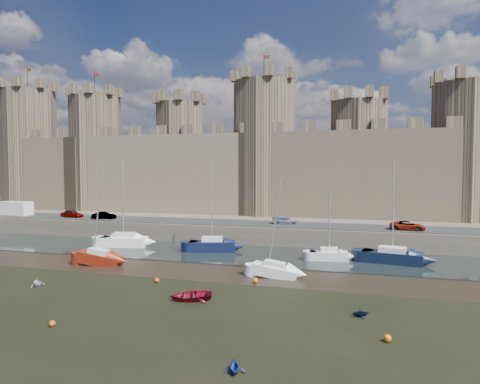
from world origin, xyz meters
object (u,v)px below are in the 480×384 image
Objects in this scene: car_2 at (285,221)px; sailboat_3 at (392,256)px; car_0 at (72,214)px; sailboat_2 at (329,254)px; car_3 at (408,226)px; car_1 at (104,216)px; sailboat_1 at (212,245)px; sailboat_4 at (99,257)px; van at (16,209)px; sailboat_5 at (275,270)px; sailboat_0 at (124,240)px.

sailboat_3 reaches higher than car_2.
sailboat_2 is at bearing -95.13° from car_0.
sailboat_3 reaches higher than car_3.
sailboat_2 is (35.39, -9.40, -2.35)m from car_1.
sailboat_1 is at bearing -99.05° from car_0.
car_2 is at bearing 47.32° from sailboat_4.
sailboat_3 is (21.30, -0.90, -0.03)m from sailboat_1.
van is 0.58× the size of sailboat_5.
van is 0.50× the size of sailboat_4.
car_0 is 17.14m from sailboat_0.
car_3 reaches higher than car_2.
car_1 is at bearing 119.42° from sailboat_4.
sailboat_4 is (-16.80, -20.19, -2.25)m from car_2.
car_3 is (50.78, -0.34, -0.04)m from car_0.
car_3 is at bearing -106.86° from car_1.
sailboat_5 is at bearing 177.58° from car_2.
sailboat_4 is at bearing -128.26° from car_0.
sailboat_3 is at bearing -13.29° from sailboat_0.
sailboat_5 is (30.94, -18.20, -2.41)m from car_1.
car_3 is 9.55m from sailboat_3.
sailboat_0 is at bearing 107.00° from car_2.
sailboat_5 is at bearing -36.12° from sailboat_0.
sailboat_4 is (-9.28, -10.35, -0.08)m from sailboat_1.
car_0 is 34.68m from car_2.
sailboat_0 is (-36.12, -8.25, -2.24)m from car_3.
van is 52.24m from sailboat_5.
van is at bearing 143.87° from sailboat_4.
car_1 is 0.39× the size of sailboat_5.
car_1 is at bearing 93.88° from car_3.
sailboat_5 reaches higher than van.
sailboat_0 is 12.47m from sailboat_1.
car_0 is at bearing 157.87° from sailboat_2.
car_2 is 0.32× the size of sailboat_0.
van is at bearing 96.31° from car_0.
sailboat_2 is 0.97× the size of sailboat_5.
car_0 is at bearing 130.65° from sailboat_4.
sailboat_1 is 14.36m from sailboat_5.
sailboat_5 reaches higher than sailboat_2.
car_1 is 0.32× the size of sailboat_0.
sailboat_1 is at bearing 165.52° from sailboat_2.
van reaches higher than car_1.
car_0 reaches higher than car_1.
sailboat_3 is (6.78, 0.53, 0.09)m from sailboat_2.
sailboat_2 is at bearing 17.60° from sailboat_4.
car_2 is 13.47m from sailboat_2.
van is 60.64m from sailboat_3.
sailboat_2 is at bearing -14.73° from sailboat_0.
car_3 is at bearing 55.67° from sailboat_5.
sailboat_2 is (14.51, -1.44, -0.12)m from sailboat_1.
sailboat_4 is at bearing -29.12° from van.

